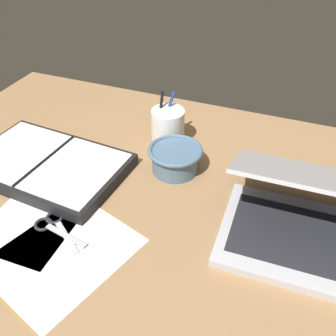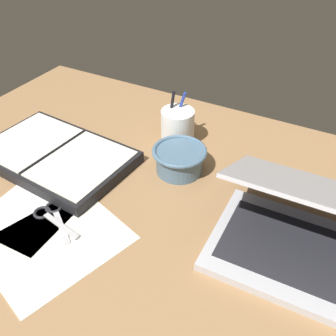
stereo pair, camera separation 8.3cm
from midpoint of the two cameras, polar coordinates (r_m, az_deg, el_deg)
name	(u,v)px [view 1 (the left image)]	position (r cm, az deg, el deg)	size (l,w,h in cm)	color
desk_top	(152,211)	(84.50, -5.23, -6.63)	(140.00, 100.00, 2.00)	#936D47
laptop	(314,220)	(77.86, 18.50, -7.66)	(35.29, 29.94, 17.75)	#B7B7BC
bowl	(177,159)	(91.28, -1.24, 1.34)	(13.41, 13.41, 6.47)	slate
pen_cup	(168,127)	(100.61, -2.40, 6.21)	(8.88, 8.88, 14.27)	white
planner	(47,165)	(98.57, -20.27, 0.35)	(39.78, 27.03, 3.39)	black
scissors	(53,225)	(84.28, -19.84, -8.27)	(13.62, 9.09, 0.80)	#B7B7BC
paper_sheet_front	(64,254)	(78.70, -18.59, -12.40)	(21.68, 26.11, 0.16)	silver
paper_sheet_beside_planner	(36,218)	(87.34, -22.15, -7.25)	(18.36, 22.90, 0.16)	white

